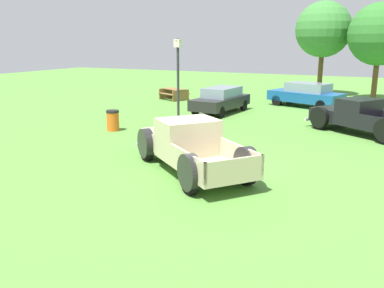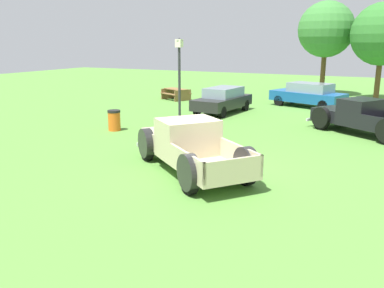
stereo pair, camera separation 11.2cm
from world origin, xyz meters
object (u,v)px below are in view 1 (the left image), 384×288
(sedan_distant_b, at_px, (306,94))
(oak_tree_west, at_px, (323,30))
(pickup_truck_foreground, at_px, (187,145))
(trash_can, at_px, (113,120))
(oak_tree_center, at_px, (380,34))
(sedan_distant_a, at_px, (221,100))
(picnic_table, at_px, (174,93))
(pickup_truck_behind_left, at_px, (357,117))
(lamp_post_near, at_px, (178,82))

(sedan_distant_b, xyz_separation_m, oak_tree_west, (-0.24, 6.31, 4.06))
(pickup_truck_foreground, distance_m, trash_can, 6.78)
(sedan_distant_b, height_order, oak_tree_center, oak_tree_center)
(pickup_truck_foreground, xyz_separation_m, oak_tree_center, (4.53, 19.71, 3.69))
(oak_tree_west, height_order, oak_tree_center, oak_tree_west)
(sedan_distant_a, height_order, oak_tree_west, oak_tree_west)
(pickup_truck_foreground, relative_size, sedan_distant_a, 1.19)
(pickup_truck_foreground, distance_m, picnic_table, 16.22)
(pickup_truck_foreground, distance_m, sedan_distant_b, 14.85)
(pickup_truck_foreground, relative_size, oak_tree_center, 0.81)
(sedan_distant_a, xyz_separation_m, trash_can, (-2.59, -6.77, -0.28))
(pickup_truck_behind_left, relative_size, trash_can, 5.52)
(trash_can, distance_m, oak_tree_west, 19.07)
(oak_tree_west, bearing_deg, pickup_truck_behind_left, -73.71)
(pickup_truck_foreground, xyz_separation_m, sedan_distant_a, (-3.10, 10.44, -0.02))
(sedan_distant_a, bearing_deg, lamp_post_near, -91.50)
(oak_tree_center, bearing_deg, pickup_truck_foreground, -102.93)
(picnic_table, xyz_separation_m, oak_tree_west, (8.77, 7.11, 4.36))
(picnic_table, relative_size, oak_tree_center, 0.34)
(trash_can, distance_m, oak_tree_center, 19.43)
(pickup_truck_foreground, distance_m, lamp_post_near, 6.52)
(pickup_truck_foreground, height_order, oak_tree_west, oak_tree_west)
(lamp_post_near, relative_size, trash_can, 4.40)
(lamp_post_near, bearing_deg, sedan_distant_b, 66.35)
(picnic_table, height_order, oak_tree_center, oak_tree_center)
(sedan_distant_a, height_order, trash_can, sedan_distant_a)
(pickup_truck_behind_left, height_order, lamp_post_near, lamp_post_near)
(pickup_truck_foreground, bearing_deg, pickup_truck_behind_left, 61.45)
(sedan_distant_b, distance_m, oak_tree_west, 7.51)
(oak_tree_west, bearing_deg, sedan_distant_b, -87.79)
(sedan_distant_a, height_order, lamp_post_near, lamp_post_near)
(oak_tree_center, bearing_deg, sedan_distant_a, -129.43)
(lamp_post_near, bearing_deg, pickup_truck_behind_left, 19.07)
(lamp_post_near, height_order, picnic_table, lamp_post_near)
(picnic_table, distance_m, oak_tree_west, 12.10)
(lamp_post_near, bearing_deg, oak_tree_west, 76.19)
(oak_tree_west, distance_m, oak_tree_center, 4.17)
(trash_can, height_order, oak_tree_west, oak_tree_west)
(pickup_truck_behind_left, bearing_deg, picnic_table, 154.86)
(sedan_distant_b, bearing_deg, sedan_distant_a, -132.12)
(pickup_truck_behind_left, xyz_separation_m, trash_can, (-10.11, -4.45, -0.26))
(pickup_truck_foreground, bearing_deg, oak_tree_west, 88.32)
(oak_tree_west, bearing_deg, trash_can, -109.85)
(sedan_distant_a, bearing_deg, pickup_truck_foreground, -73.46)
(sedan_distant_b, bearing_deg, oak_tree_west, 92.21)
(sedan_distant_b, bearing_deg, lamp_post_near, -113.65)
(sedan_distant_b, xyz_separation_m, trash_can, (-6.55, -11.15, -0.31))
(pickup_truck_foreground, relative_size, sedan_distant_b, 1.10)
(pickup_truck_behind_left, distance_m, oak_tree_west, 14.16)
(sedan_distant_b, relative_size, lamp_post_near, 1.17)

